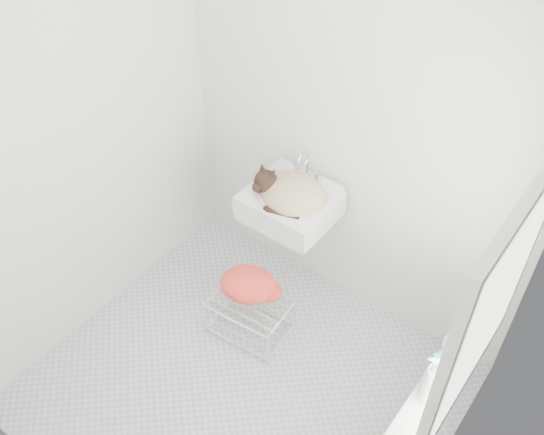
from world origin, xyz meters
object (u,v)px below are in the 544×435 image
Objects in this scene: cat at (291,192)px; bottle_a at (430,397)px; sink at (290,195)px; wire_rack at (250,315)px; bottle_b at (440,381)px; bottle_c at (456,356)px.

cat reaches higher than bottle_a.
bottle_a is at bearing -32.13° from cat.
wire_rack is at bearing -90.62° from sink.
bottle_b is 0.16m from bottle_c.
wire_rack is at bearing -95.27° from cat.
bottle_c is (1.22, -0.44, 0.00)m from sink.
wire_rack is 1.98× the size of bottle_a.
cat is at bearing -50.86° from sink.
bottle_a reaches higher than sink.
sink is 1.36m from bottle_b.
bottle_a is (1.22, -0.70, 0.00)m from sink.
bottle_a is (1.22, -0.31, 0.70)m from wire_rack.
cat is 0.83m from wire_rack.
bottle_b is 1.09× the size of bottle_c.
wire_rack is at bearing 170.37° from bottle_b.
bottle_a is at bearing -90.00° from bottle_b.
sink is at bearing 89.38° from wire_rack.
cat reaches higher than sink.
wire_rack is at bearing 177.58° from bottle_c.
bottle_b reaches higher than bottle_c.
bottle_a is at bearing -29.92° from sink.
cat is 1.38m from bottle_a.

